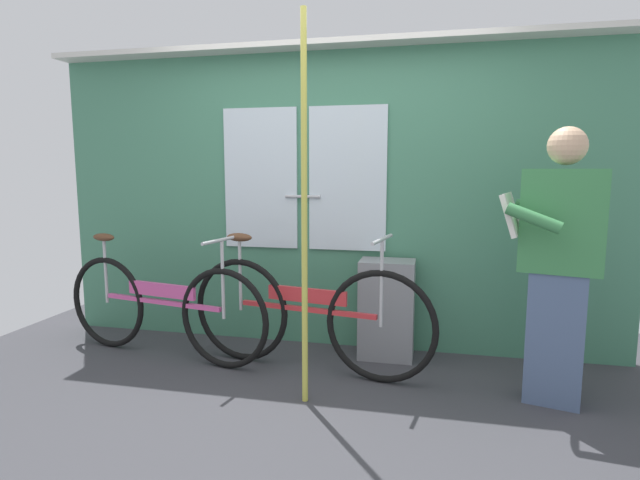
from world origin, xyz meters
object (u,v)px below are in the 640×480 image
object	(u,v)px
bicycle_leaning_behind	(161,307)
trash_bin_by_wall	(387,309)
handrail_pole	(304,214)
passenger_reading_newspaper	(558,262)
bicycle_near_door	(306,315)

from	to	relation	value
bicycle_leaning_behind	trash_bin_by_wall	distance (m)	1.68
handrail_pole	passenger_reading_newspaper	bearing A→B (deg)	11.89
bicycle_near_door	handrail_pole	world-z (taller)	handrail_pole
trash_bin_by_wall	handrail_pole	size ratio (longest dim) A/B	0.32
bicycle_leaning_behind	handrail_pole	world-z (taller)	handrail_pole
bicycle_near_door	passenger_reading_newspaper	size ratio (longest dim) A/B	1.10
bicycle_leaning_behind	trash_bin_by_wall	world-z (taller)	bicycle_leaning_behind
bicycle_leaning_behind	trash_bin_by_wall	size ratio (longest dim) A/B	2.43
trash_bin_by_wall	passenger_reading_newspaper	bearing A→B (deg)	-27.65
bicycle_leaning_behind	handrail_pole	xyz separation A→B (m)	(1.23, -0.49, 0.76)
trash_bin_by_wall	bicycle_leaning_behind	bearing A→B (deg)	-167.59
bicycle_near_door	passenger_reading_newspaper	bearing A→B (deg)	3.96
trash_bin_by_wall	handrail_pole	bearing A→B (deg)	-115.94
bicycle_near_door	handrail_pole	size ratio (longest dim) A/B	0.79
trash_bin_by_wall	handrail_pole	xyz separation A→B (m)	(-0.41, -0.85, 0.78)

